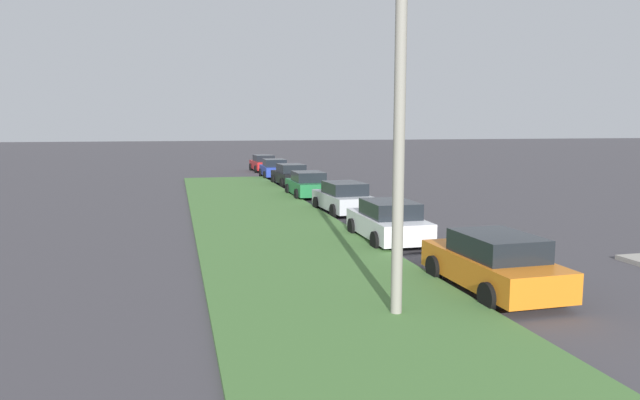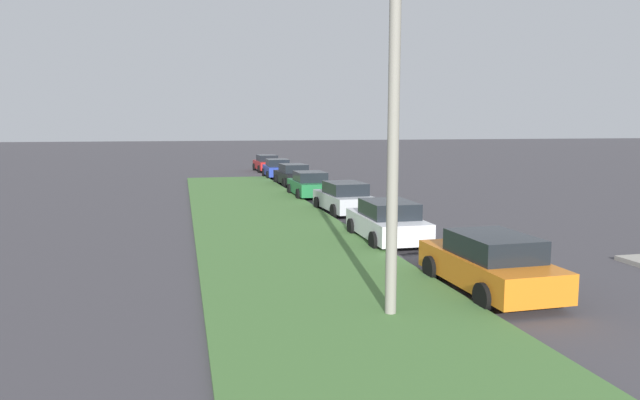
# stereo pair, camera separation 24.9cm
# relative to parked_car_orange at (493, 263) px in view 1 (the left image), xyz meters

# --- Properties ---
(grass_median) EXTENTS (60.00, 6.00, 0.12)m
(grass_median) POSITION_rel_parked_car_orange_xyz_m (2.15, 3.94, -0.66)
(grass_median) COLOR #477238
(grass_median) RESTS_ON ground
(parked_car_orange) EXTENTS (4.33, 2.07, 1.47)m
(parked_car_orange) POSITION_rel_parked_car_orange_xyz_m (0.00, 0.00, 0.00)
(parked_car_orange) COLOR orange
(parked_car_orange) RESTS_ON ground
(parked_car_white) EXTENTS (4.32, 2.07, 1.47)m
(parked_car_white) POSITION_rel_parked_car_orange_xyz_m (6.41, 0.32, 0.00)
(parked_car_white) COLOR silver
(parked_car_white) RESTS_ON ground
(parked_car_silver) EXTENTS (4.38, 2.17, 1.47)m
(parked_car_silver) POSITION_rel_parked_car_orange_xyz_m (13.16, -0.02, 0.00)
(parked_car_silver) COLOR #B2B5BA
(parked_car_silver) RESTS_ON ground
(parked_car_green) EXTENTS (4.31, 2.03, 1.47)m
(parked_car_green) POSITION_rel_parked_car_orange_xyz_m (19.51, 0.23, 0.00)
(parked_car_green) COLOR #1E6B38
(parked_car_green) RESTS_ON ground
(parked_car_black) EXTENTS (4.38, 2.18, 1.47)m
(parked_car_black) POSITION_rel_parked_car_orange_xyz_m (26.07, -0.06, 0.00)
(parked_car_black) COLOR black
(parked_car_black) RESTS_ON ground
(parked_car_blue) EXTENTS (4.34, 2.09, 1.47)m
(parked_car_blue) POSITION_rel_parked_car_orange_xyz_m (32.03, 0.05, 0.00)
(parked_car_blue) COLOR #23389E
(parked_car_blue) RESTS_ON ground
(parked_car_red) EXTENTS (4.36, 2.14, 1.47)m
(parked_car_red) POSITION_rel_parked_car_orange_xyz_m (38.49, -0.06, 0.00)
(parked_car_red) COLOR red
(parked_car_red) RESTS_ON ground
(streetlight) EXTENTS (0.53, 2.88, 7.50)m
(streetlight) POSITION_rel_parked_car_orange_xyz_m (-1.26, 2.71, 3.67)
(streetlight) COLOR gray
(streetlight) RESTS_ON ground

